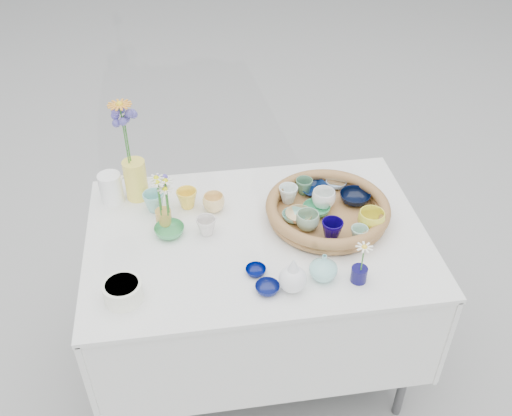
{
  "coord_description": "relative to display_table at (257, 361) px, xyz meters",
  "views": [
    {
      "loc": [
        -0.24,
        -1.59,
        2.15
      ],
      "look_at": [
        0.0,
        0.02,
        0.87
      ],
      "focal_mm": 40.0,
      "sensor_mm": 36.0,
      "label": 1
    }
  ],
  "objects": [
    {
      "name": "tray_ceramic_8",
      "position": [
        0.36,
        0.22,
        0.8
      ],
      "size": [
        0.1,
        0.1,
        0.03
      ],
      "primitive_type": "imported",
      "rotation": [
        0.0,
        0.0,
        -0.11
      ],
      "color": "#9EC9FB",
      "rests_on": "wicker_tray"
    },
    {
      "name": "bud_vase_paleblue",
      "position": [
        0.07,
        -0.3,
        0.84
      ],
      "size": [
        0.1,
        0.1,
        0.14
      ],
      "primitive_type": null,
      "rotation": [
        0.0,
        0.0,
        0.04
      ],
      "color": "white",
      "rests_on": "display_table"
    },
    {
      "name": "single_daisy",
      "position": [
        0.31,
        -0.3,
        0.87
      ],
      "size": [
        0.09,
        0.09,
        0.12
      ],
      "primitive_type": null,
      "rotation": [
        0.0,
        0.0,
        0.4
      ],
      "color": "white",
      "rests_on": "bud_vase_cobalt"
    },
    {
      "name": "loose_ceramic_3",
      "position": [
        -0.18,
        0.03,
        0.8
      ],
      "size": [
        0.08,
        0.08,
        0.07
      ],
      "primitive_type": "imported",
      "rotation": [
        0.0,
        0.0,
        0.06
      ],
      "color": "silver",
      "rests_on": "display_table"
    },
    {
      "name": "tray_ceramic_0",
      "position": [
        0.26,
        0.2,
        0.8
      ],
      "size": [
        0.14,
        0.14,
        0.03
      ],
      "primitive_type": "imported",
      "rotation": [
        0.0,
        0.0,
        0.3
      ],
      "color": "#081B43",
      "rests_on": "wicker_tray"
    },
    {
      "name": "loose_ceramic_4",
      "position": [
        -0.03,
        -0.21,
        0.78
      ],
      "size": [
        0.09,
        0.09,
        0.02
      ],
      "primitive_type": "imported",
      "rotation": [
        0.0,
        0.0,
        -0.38
      ],
      "color": "#00084B",
      "rests_on": "display_table"
    },
    {
      "name": "tall_vase_yellow",
      "position": [
        -0.44,
        0.3,
        0.85
      ],
      "size": [
        0.1,
        0.1,
        0.17
      ],
      "primitive_type": "cylinder",
      "rotation": [
        0.0,
        0.0,
        0.12
      ],
      "color": "#F7E050",
      "rests_on": "display_table"
    },
    {
      "name": "wicker_tray",
      "position": [
        0.28,
        0.05,
        0.8
      ],
      "size": [
        0.47,
        0.47,
        0.08
      ],
      "primitive_type": null,
      "color": "brown",
      "rests_on": "display_table"
    },
    {
      "name": "bud_vase_cobalt",
      "position": [
        0.3,
        -0.29,
        0.79
      ],
      "size": [
        0.07,
        0.07,
        0.06
      ],
      "primitive_type": "cylinder",
      "rotation": [
        0.0,
        0.0,
        0.44
      ],
      "color": "#0F0C47",
      "rests_on": "display_table"
    },
    {
      "name": "white_pitcher",
      "position": [
        -0.54,
        0.29,
        0.83
      ],
      "size": [
        0.14,
        0.11,
        0.12
      ],
      "primitive_type": null,
      "rotation": [
        0.0,
        0.0,
        0.13
      ],
      "color": "white",
      "rests_on": "display_table"
    },
    {
      "name": "gerbera",
      "position": [
        -0.45,
        0.29,
        1.06
      ],
      "size": [
        0.11,
        0.11,
        0.27
      ],
      "primitive_type": null,
      "rotation": [
        0.0,
        0.0,
        -0.08
      ],
      "color": "orange",
      "rests_on": "tall_vase_yellow"
    },
    {
      "name": "tray_ceramic_7",
      "position": [
        0.28,
        0.1,
        0.82
      ],
      "size": [
        0.11,
        0.11,
        0.07
      ],
      "primitive_type": "imported",
      "rotation": [
        0.0,
        0.0,
        -0.22
      ],
      "color": "white",
      "rests_on": "wicker_tray"
    },
    {
      "name": "loose_ceramic_2",
      "position": [
        -0.32,
        0.04,
        0.78
      ],
      "size": [
        0.14,
        0.14,
        0.03
      ],
      "primitive_type": "imported",
      "rotation": [
        0.0,
        0.0,
        -0.29
      ],
      "color": "#3E9D59",
      "rests_on": "display_table"
    },
    {
      "name": "tray_ceramic_10",
      "position": [
        0.17,
        0.04,
        0.8
      ],
      "size": [
        0.13,
        0.13,
        0.03
      ],
      "primitive_type": "imported",
      "rotation": [
        0.0,
        0.0,
        0.31
      ],
      "color": "#E4B881",
      "rests_on": "wicker_tray"
    },
    {
      "name": "loose_ceramic_6",
      "position": [
        -0.01,
        -0.29,
        0.78
      ],
      "size": [
        0.1,
        0.1,
        0.03
      ],
      "primitive_type": "imported",
      "rotation": [
        0.0,
        0.0,
        0.19
      ],
      "color": "#08104E",
      "rests_on": "display_table"
    },
    {
      "name": "fluted_bowl",
      "position": [
        -0.48,
        -0.26,
        0.8
      ],
      "size": [
        0.16,
        0.16,
        0.07
      ],
      "primitive_type": null,
      "rotation": [
        0.0,
        0.0,
        0.26
      ],
      "color": "white",
      "rests_on": "display_table"
    },
    {
      "name": "loose_ceramic_1",
      "position": [
        -0.14,
        0.17,
        0.8
      ],
      "size": [
        0.11,
        0.11,
        0.07
      ],
      "primitive_type": "imported",
      "rotation": [
        0.0,
        0.0,
        0.37
      ],
      "color": "#FBD385",
      "rests_on": "display_table"
    },
    {
      "name": "daisy_posy",
      "position": [
        -0.33,
        0.09,
        0.92
      ],
      "size": [
        0.1,
        0.1,
        0.17
      ],
      "primitive_type": null,
      "rotation": [
        0.0,
        0.0,
        -0.19
      ],
      "color": "white",
      "rests_on": "daisy_cup"
    },
    {
      "name": "tray_ceramic_9",
      "position": [
        0.26,
        -0.08,
        0.82
      ],
      "size": [
        0.1,
        0.1,
        0.07
      ],
      "primitive_type": "imported",
      "rotation": [
        0.0,
        0.0,
        -0.31
      ],
      "color": "#0A0049",
      "rests_on": "wicker_tray"
    },
    {
      "name": "tray_ceramic_2",
      "position": [
        0.42,
        -0.06,
        0.82
      ],
      "size": [
        0.12,
        0.12,
        0.08
      ],
      "primitive_type": "imported",
      "rotation": [
        0.0,
        0.0,
        -0.26
      ],
      "color": "yellow",
      "rests_on": "wicker_tray"
    },
    {
      "name": "hydrangea",
      "position": [
        -0.45,
        0.31,
        1.03
      ],
      "size": [
        0.09,
        0.09,
        0.27
      ],
      "primitive_type": null,
      "rotation": [
        0.0,
        0.0,
        0.24
      ],
      "color": "#4F499E",
      "rests_on": "tall_vase_yellow"
    },
    {
      "name": "ground",
      "position": [
        0.0,
        0.0,
        0.0
      ],
      "size": [
        80.0,
        80.0,
        0.0
      ],
      "primitive_type": "plane",
      "color": "#9C9C9C"
    },
    {
      "name": "tray_ceramic_3",
      "position": [
        0.24,
        0.07,
        0.8
      ],
      "size": [
        0.13,
        0.13,
        0.03
      ],
      "primitive_type": "imported",
      "rotation": [
        0.0,
        0.0,
        0.21
      ],
      "color": "#3F9F6B",
      "rests_on": "wicker_tray"
    },
    {
      "name": "tray_ceramic_12",
      "position": [
        0.22,
        0.2,
        0.82
      ],
      "size": [
        0.09,
        0.09,
        0.06
      ],
      "primitive_type": "imported",
      "rotation": [
        0.0,
        0.0,
        0.41
      ],
      "color": "#477555",
      "rests_on": "wicker_tray"
    },
    {
      "name": "bud_vase_seafoam",
      "position": [
        0.19,
        -0.26,
        0.82
      ],
      "size": [
        0.12,
        0.12,
        0.1
      ],
      "primitive_type": "imported",
      "rotation": [
        0.0,
        0.0,
        0.37
      ],
      "color": "#91D6CF",
      "rests_on": "display_table"
    },
    {
      "name": "tray_ceramic_11",
      "position": [
        0.35,
        -0.11,
        0.81
      ],
      "size": [
        0.06,
        0.06,
        0.06
      ],
      "primitive_type": "imported",
      "rotation": [
        0.0,
        0.0,
        0.02
      ],
      "color": "#96C7B1",
      "rests_on": "wicker_tray"
    },
    {
      "name": "tray_ceramic_6",
      "position": [
        0.15,
        0.15,
        0.82
      ],
      "size": [
        0.09,
        0.09,
        0.07
      ],
      "primitive_type": "imported",
      "rotation": [
        0.0,
        0.0,
        0.25
      ],
      "color": "silver",
      "rests_on": "wicker_tray"
    },
    {
      "name": "tray_ceramic_4",
      "position": [
        0.19,
        -0.02,
        0.82
      ],
      "size": [
        0.11,
        0.11,
        0.07
      ],
      "primitive_type": "imported",
      "rotation": [
        0.0,
        0.0,
        0.34
      ],
      "color": "#89AE8E",
      "rests_on": "wicker_tray"
    },
    {
      "name": "daisy_cup",
      "position": [
        -0.34,
        0.11,
        0.8
      ],
      "size": [
        0.07,
        0.07,
        0.06
      ],
      "primitive_type": "cylinder",
      "rotation": [
        0.0,
        0.0,
        -0.23
      ],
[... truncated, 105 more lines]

